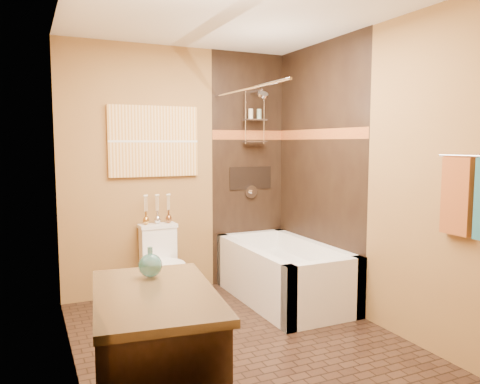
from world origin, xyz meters
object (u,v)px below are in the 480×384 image
bathtub (283,277)px  sunset_painting (154,141)px  toilet (163,263)px  vanity (155,373)px

bathtub → sunset_painting: bearing=146.0°
sunset_painting → toilet: bearing=-90.0°
sunset_painting → vanity: 2.78m
sunset_painting → bathtub: size_ratio=0.60×
vanity → bathtub: bearing=52.4°
toilet → bathtub: bearing=-25.2°
sunset_painting → vanity: sunset_painting is taller
toilet → vanity: bearing=-107.8°
bathtub → vanity: vanity is taller
sunset_painting → bathtub: bearing=-34.0°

